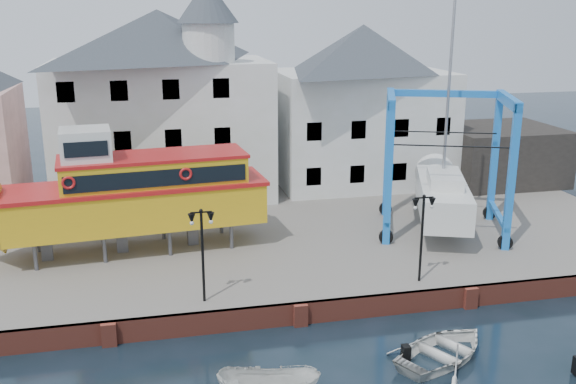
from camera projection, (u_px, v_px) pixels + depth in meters
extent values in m
plane|color=black|center=(300.00, 325.00, 27.85)|extent=(140.00, 140.00, 0.00)
cube|color=slate|center=(257.00, 232.00, 38.04)|extent=(44.00, 22.00, 1.00)
cube|color=brown|center=(300.00, 313.00, 27.82)|extent=(44.00, 0.25, 1.00)
cube|color=brown|center=(109.00, 335.00, 26.01)|extent=(0.60, 0.36, 1.00)
cube|color=brown|center=(300.00, 315.00, 27.67)|extent=(0.60, 0.36, 1.00)
cube|color=brown|center=(470.00, 298.00, 29.32)|extent=(0.60, 0.36, 1.00)
cube|color=silver|center=(163.00, 129.00, 42.67)|extent=(14.00, 8.00, 9.00)
pyramid|color=#333C43|center=(158.00, 35.00, 40.99)|extent=(14.00, 8.00, 3.20)
cube|color=black|center=(75.00, 192.00, 38.62)|extent=(1.00, 0.08, 1.20)
cube|color=black|center=(126.00, 189.00, 39.24)|extent=(1.00, 0.08, 1.20)
cube|color=black|center=(176.00, 186.00, 39.86)|extent=(1.00, 0.08, 1.20)
cube|color=black|center=(224.00, 184.00, 40.48)|extent=(1.00, 0.08, 1.20)
cube|color=black|center=(70.00, 143.00, 37.79)|extent=(1.00, 0.08, 1.20)
cube|color=black|center=(123.00, 141.00, 38.41)|extent=(1.00, 0.08, 1.20)
cube|color=black|center=(173.00, 139.00, 39.03)|extent=(1.00, 0.08, 1.20)
cube|color=black|center=(222.00, 137.00, 39.65)|extent=(1.00, 0.08, 1.20)
cube|color=black|center=(65.00, 92.00, 36.96)|extent=(1.00, 0.08, 1.20)
cube|color=black|center=(119.00, 91.00, 37.58)|extent=(1.00, 0.08, 1.20)
cube|color=black|center=(171.00, 89.00, 38.20)|extent=(1.00, 0.08, 1.20)
cube|color=black|center=(221.00, 88.00, 38.82)|extent=(1.00, 0.08, 1.20)
cylinder|color=silver|center=(209.00, 43.00, 39.47)|extent=(3.20, 3.20, 2.40)
cone|color=#333C43|center=(207.00, 1.00, 38.78)|extent=(3.80, 3.80, 2.60)
cube|color=silver|center=(361.00, 127.00, 46.17)|extent=(12.00, 8.00, 8.00)
pyramid|color=#333C43|center=(363.00, 48.00, 44.63)|extent=(12.00, 8.00, 3.20)
cube|color=black|center=(314.00, 176.00, 42.18)|extent=(1.00, 0.08, 1.20)
cube|color=black|center=(357.00, 174.00, 42.80)|extent=(1.00, 0.08, 1.20)
cube|color=black|center=(399.00, 172.00, 43.42)|extent=(1.00, 0.08, 1.20)
cube|color=black|center=(440.00, 169.00, 44.04)|extent=(1.00, 0.08, 1.20)
cube|color=black|center=(314.00, 132.00, 41.36)|extent=(1.00, 0.08, 1.20)
cube|color=black|center=(358.00, 130.00, 41.98)|extent=(1.00, 0.08, 1.20)
cube|color=black|center=(401.00, 128.00, 42.60)|extent=(1.00, 0.08, 1.20)
cube|color=black|center=(443.00, 126.00, 43.22)|extent=(1.00, 0.08, 1.20)
cube|color=black|center=(499.00, 154.00, 46.91)|extent=(8.00, 7.00, 4.00)
cylinder|color=black|center=(203.00, 258.00, 27.32)|extent=(0.12, 0.12, 4.00)
cube|color=black|center=(201.00, 212.00, 26.76)|extent=(0.90, 0.06, 0.06)
sphere|color=black|center=(201.00, 211.00, 26.74)|extent=(0.16, 0.16, 0.16)
cone|color=black|center=(192.00, 219.00, 26.75)|extent=(0.32, 0.32, 0.45)
sphere|color=silver|center=(192.00, 223.00, 26.80)|extent=(0.18, 0.18, 0.18)
cone|color=black|center=(211.00, 218.00, 26.92)|extent=(0.32, 0.32, 0.45)
sphere|color=silver|center=(211.00, 222.00, 26.97)|extent=(0.18, 0.18, 0.18)
cylinder|color=black|center=(421.00, 240.00, 29.39)|extent=(0.12, 0.12, 4.00)
cube|color=black|center=(424.00, 198.00, 28.83)|extent=(0.90, 0.06, 0.06)
sphere|color=black|center=(424.00, 196.00, 28.81)|extent=(0.16, 0.16, 0.16)
cone|color=black|center=(415.00, 204.00, 28.82)|extent=(0.32, 0.32, 0.45)
sphere|color=silver|center=(415.00, 208.00, 28.87)|extent=(0.18, 0.18, 0.18)
cone|color=black|center=(432.00, 203.00, 28.98)|extent=(0.32, 0.32, 0.45)
sphere|color=silver|center=(432.00, 207.00, 29.03)|extent=(0.18, 0.18, 0.18)
cylinder|color=#59595E|center=(35.00, 257.00, 30.96)|extent=(0.22, 0.22, 1.39)
cylinder|color=#59595E|center=(38.00, 239.00, 33.33)|extent=(0.22, 0.22, 1.39)
cylinder|color=#59595E|center=(105.00, 249.00, 31.91)|extent=(0.22, 0.22, 1.39)
cylinder|color=#59595E|center=(103.00, 233.00, 34.28)|extent=(0.22, 0.22, 1.39)
cylinder|color=#59595E|center=(170.00, 242.00, 32.86)|extent=(0.22, 0.22, 1.39)
cylinder|color=#59595E|center=(163.00, 227.00, 35.22)|extent=(0.22, 0.22, 1.39)
cylinder|color=#59595E|center=(231.00, 236.00, 33.80)|extent=(0.22, 0.22, 1.39)
cylinder|color=#59595E|center=(221.00, 221.00, 36.17)|extent=(0.22, 0.22, 1.39)
cube|color=#59595E|center=(47.00, 247.00, 32.28)|extent=(0.59, 0.51, 1.39)
cube|color=#59595E|center=(122.00, 239.00, 33.36)|extent=(0.59, 0.51, 1.39)
cube|color=#59595E|center=(192.00, 232.00, 34.45)|extent=(0.59, 0.51, 1.39)
cube|color=gold|center=(138.00, 206.00, 33.16)|extent=(13.20, 4.70, 2.03)
cube|color=#B11617|center=(136.00, 185.00, 32.86)|extent=(13.49, 4.87, 0.20)
cube|color=gold|center=(154.00, 172.00, 32.95)|extent=(9.49, 3.99, 1.48)
cube|color=black|center=(158.00, 179.00, 31.47)|extent=(8.83, 0.89, 0.83)
cube|color=black|center=(151.00, 164.00, 34.40)|extent=(8.83, 0.89, 0.83)
cube|color=#B11617|center=(153.00, 156.00, 32.73)|extent=(9.68, 4.10, 0.17)
cube|color=silver|center=(86.00, 146.00, 31.57)|extent=(2.61, 2.61, 1.68)
cube|color=black|center=(86.00, 149.00, 30.42)|extent=(2.01, 0.25, 0.74)
torus|color=#B11617|center=(68.00, 183.00, 30.17)|extent=(0.66, 0.19, 0.65)
torus|color=#B11617|center=(186.00, 174.00, 31.80)|extent=(0.66, 0.19, 0.65)
cube|color=#1876BD|center=(389.00, 175.00, 33.64)|extent=(0.49, 0.49, 7.70)
cylinder|color=black|center=(386.00, 237.00, 34.59)|extent=(0.82, 0.53, 0.77)
cube|color=#1876BD|center=(388.00, 154.00, 38.51)|extent=(0.49, 0.49, 7.70)
cylinder|color=black|center=(385.00, 209.00, 39.46)|extent=(0.82, 0.53, 0.77)
cube|color=#1876BD|center=(511.00, 179.00, 32.81)|extent=(0.49, 0.49, 7.70)
cylinder|color=black|center=(505.00, 242.00, 33.77)|extent=(0.82, 0.53, 0.77)
cube|color=#1876BD|center=(495.00, 157.00, 37.68)|extent=(0.49, 0.49, 7.70)
cylinder|color=black|center=(489.00, 213.00, 38.64)|extent=(0.82, 0.53, 0.77)
cube|color=#1876BD|center=(391.00, 98.00, 35.07)|extent=(2.27, 5.29, 0.54)
cube|color=#1876BD|center=(386.00, 210.00, 36.83)|extent=(2.17, 5.25, 0.23)
cube|color=#1876BD|center=(509.00, 101.00, 34.24)|extent=(2.27, 5.29, 0.54)
cube|color=#1876BD|center=(498.00, 215.00, 36.00)|extent=(2.17, 5.25, 0.23)
cube|color=#1876BD|center=(445.00, 93.00, 37.09)|extent=(6.32, 2.66, 0.39)
cube|color=silver|center=(442.00, 197.00, 36.18)|extent=(5.24, 8.62, 1.76)
cone|color=silver|center=(435.00, 176.00, 40.84)|extent=(2.98, 2.53, 2.53)
cube|color=#59595E|center=(441.00, 219.00, 36.52)|extent=(0.94, 1.95, 0.77)
cube|color=silver|center=(445.00, 179.00, 35.32)|extent=(2.80, 3.71, 0.66)
cylinder|color=#99999E|center=(450.00, 72.00, 34.79)|extent=(0.21, 0.21, 12.10)
cube|color=black|center=(450.00, 146.00, 33.36)|extent=(5.67, 2.20, 0.05)
cube|color=black|center=(443.00, 132.00, 37.14)|extent=(5.67, 2.20, 0.05)
imported|color=silver|center=(443.00, 358.00, 25.20)|extent=(5.63, 5.10, 0.96)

